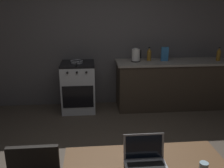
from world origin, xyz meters
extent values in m
cube|color=#545152|center=(0.30, 2.33, 1.34)|extent=(6.40, 0.10, 2.68)
cube|color=#382D23|center=(1.25, 1.98, 0.43)|extent=(2.10, 0.60, 0.87)
cube|color=gray|center=(1.25, 1.98, 0.89)|extent=(2.16, 0.64, 0.04)
cube|color=#B7BABF|center=(-0.53, 1.98, 0.43)|extent=(0.60, 0.60, 0.87)
cube|color=black|center=(-0.53, 1.98, 0.89)|extent=(0.60, 0.60, 0.04)
cube|color=black|center=(-0.53, 1.67, 0.36)|extent=(0.54, 0.01, 0.40)
cylinder|color=black|center=(-0.69, 1.66, 0.81)|extent=(0.04, 0.02, 0.04)
cylinder|color=black|center=(-0.53, 1.66, 0.81)|extent=(0.04, 0.02, 0.04)
cylinder|color=black|center=(-0.37, 1.66, 0.81)|extent=(0.04, 0.02, 0.04)
cube|color=black|center=(0.09, -0.88, 0.73)|extent=(0.28, 0.12, 0.00)
cube|color=#99999E|center=(0.09, -0.77, 0.83)|extent=(0.32, 0.04, 0.21)
cube|color=black|center=(0.09, -0.78, 0.83)|extent=(0.29, 0.03, 0.18)
cylinder|color=black|center=(0.53, 1.98, 0.92)|extent=(0.16, 0.16, 0.02)
cylinder|color=silver|center=(0.53, 1.98, 1.03)|extent=(0.15, 0.15, 0.21)
cylinder|color=silver|center=(0.53, 1.98, 1.15)|extent=(0.09, 0.09, 0.02)
cube|color=black|center=(0.62, 1.98, 1.04)|extent=(0.02, 0.02, 0.15)
cylinder|color=#8C601E|center=(2.08, 1.93, 0.99)|extent=(0.08, 0.08, 0.17)
cone|color=#8C601E|center=(2.08, 1.93, 1.11)|extent=(0.08, 0.08, 0.06)
cylinder|color=black|center=(2.08, 1.93, 1.15)|extent=(0.03, 0.03, 0.02)
cylinder|color=gray|center=(-0.55, 1.96, 0.91)|extent=(0.21, 0.21, 0.01)
torus|color=gray|center=(-0.55, 1.96, 0.94)|extent=(0.22, 0.22, 0.02)
cylinder|color=black|center=(-0.55, 1.76, 0.93)|extent=(0.02, 0.18, 0.02)
cube|color=#3372B2|center=(1.08, 2.00, 1.04)|extent=(0.13, 0.05, 0.26)
cylinder|color=#8C601E|center=(0.80, 2.06, 0.99)|extent=(0.08, 0.08, 0.17)
cone|color=#8C601E|center=(0.80, 2.06, 1.11)|extent=(0.08, 0.08, 0.06)
cylinder|color=black|center=(0.80, 2.06, 1.15)|extent=(0.04, 0.04, 0.02)
camera|label=1|loc=(-0.31, -2.45, 1.88)|focal=39.83mm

